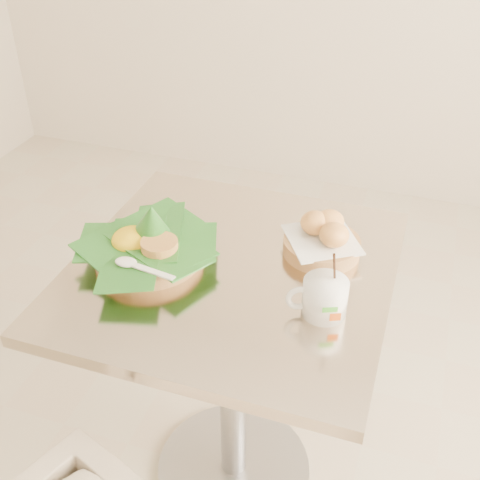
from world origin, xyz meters
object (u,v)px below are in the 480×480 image
(bread_basket, at_px, (323,238))
(coffee_mug, at_px, (324,297))
(cafe_table, at_px, (233,339))
(rice_basket, at_px, (148,243))

(bread_basket, bearing_deg, coffee_mug, -77.51)
(cafe_table, height_order, coffee_mug, coffee_mug)
(cafe_table, bearing_deg, rice_basket, -171.13)
(bread_basket, bearing_deg, cafe_table, -145.56)
(coffee_mug, bearing_deg, rice_basket, 172.38)
(rice_basket, distance_m, bread_basket, 0.40)
(cafe_table, xyz_separation_m, bread_basket, (0.18, 0.12, 0.26))
(bread_basket, xyz_separation_m, coffee_mug, (0.05, -0.21, 0.01))
(coffee_mug, bearing_deg, cafe_table, 159.24)
(cafe_table, xyz_separation_m, coffee_mug, (0.22, -0.08, 0.26))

